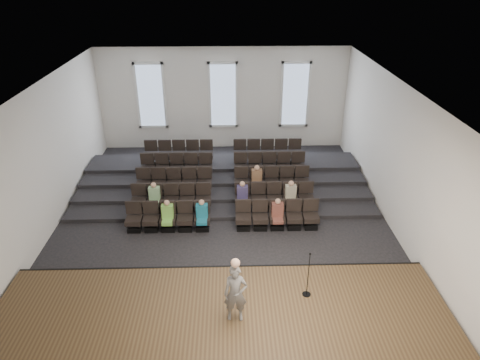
{
  "coord_description": "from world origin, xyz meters",
  "views": [
    {
      "loc": [
        0.25,
        -13.37,
        8.54
      ],
      "look_at": [
        0.64,
        0.5,
        1.39
      ],
      "focal_mm": 32.0,
      "sensor_mm": 36.0,
      "label": 1
    }
  ],
  "objects": [
    {
      "name": "ground",
      "position": [
        0.0,
        0.0,
        0.0
      ],
      "size": [
        14.0,
        14.0,
        0.0
      ],
      "primitive_type": "plane",
      "color": "black",
      "rests_on": "ground"
    },
    {
      "name": "ceiling",
      "position": [
        0.0,
        0.0,
        5.01
      ],
      "size": [
        12.0,
        14.0,
        0.02
      ],
      "primitive_type": "cube",
      "color": "white",
      "rests_on": "ground"
    },
    {
      "name": "wall_back",
      "position": [
        0.0,
        7.02,
        2.5
      ],
      "size": [
        12.0,
        0.04,
        5.0
      ],
      "primitive_type": "cube",
      "color": "white",
      "rests_on": "ground"
    },
    {
      "name": "wall_front",
      "position": [
        0.0,
        -7.02,
        2.5
      ],
      "size": [
        12.0,
        0.04,
        5.0
      ],
      "primitive_type": "cube",
      "color": "white",
      "rests_on": "ground"
    },
    {
      "name": "wall_left",
      "position": [
        -6.02,
        0.0,
        2.5
      ],
      "size": [
        0.04,
        14.0,
        5.0
      ],
      "primitive_type": "cube",
      "color": "white",
      "rests_on": "ground"
    },
    {
      "name": "wall_right",
      "position": [
        6.02,
        0.0,
        2.5
      ],
      "size": [
        0.04,
        14.0,
        5.0
      ],
      "primitive_type": "cube",
      "color": "white",
      "rests_on": "ground"
    },
    {
      "name": "stage",
      "position": [
        0.0,
        -5.1,
        0.25
      ],
      "size": [
        11.8,
        3.6,
        0.5
      ],
      "primitive_type": "cube",
      "color": "#503C22",
      "rests_on": "ground"
    },
    {
      "name": "stage_lip",
      "position": [
        0.0,
        -3.33,
        0.25
      ],
      "size": [
        11.8,
        0.06,
        0.52
      ],
      "primitive_type": "cube",
      "color": "black",
      "rests_on": "ground"
    },
    {
      "name": "risers",
      "position": [
        0.0,
        3.17,
        0.2
      ],
      "size": [
        11.8,
        4.8,
        0.6
      ],
      "color": "black",
      "rests_on": "ground"
    },
    {
      "name": "seating_rows",
      "position": [
        -0.0,
        1.54,
        0.68
      ],
      "size": [
        6.8,
        4.7,
        1.67
      ],
      "color": "black",
      "rests_on": "ground"
    },
    {
      "name": "windows",
      "position": [
        0.0,
        6.95,
        2.7
      ],
      "size": [
        8.44,
        0.1,
        3.24
      ],
      "color": "white",
      "rests_on": "wall_back"
    },
    {
      "name": "audience",
      "position": [
        0.19,
        0.15,
        0.79
      ],
      "size": [
        5.45,
        2.64,
        1.1
      ],
      "color": "#7ABE4C",
      "rests_on": "seating_rows"
    },
    {
      "name": "speaker",
      "position": [
        0.37,
        -5.37,
        1.3
      ],
      "size": [
        0.59,
        0.4,
        1.59
      ],
      "primitive_type": "imported",
      "rotation": [
        0.0,
        0.0,
        -0.04
      ],
      "color": "slate",
      "rests_on": "stage"
    },
    {
      "name": "mic_stand",
      "position": [
        2.29,
        -4.58,
        0.91
      ],
      "size": [
        0.23,
        0.23,
        1.39
      ],
      "color": "black",
      "rests_on": "stage"
    }
  ]
}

